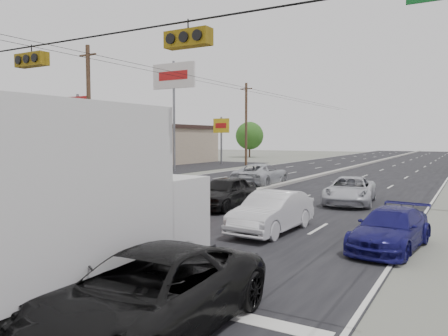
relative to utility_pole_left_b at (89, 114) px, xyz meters
The scene contains 21 objects.
ground 20.18m from the utility_pole_left_b, 50.19° to the right, with size 200.00×200.00×0.00m, color #606356.
road_surface 20.18m from the utility_pole_left_b, 50.19° to the left, with size 20.00×160.00×0.02m, color black.
center_median 20.16m from the utility_pole_left_b, 50.19° to the left, with size 0.50×160.00×0.20m, color gray.
strip_mall 17.03m from the utility_pole_left_b, 143.47° to the left, with size 12.00×42.00×4.60m, color tan.
parking_lot 12.10m from the utility_pole_left_b, 114.23° to the left, with size 10.00×42.00×0.02m, color black.
utility_pole_left_b is the anchor object (origin of this frame).
utility_pole_left_c 25.00m from the utility_pole_left_b, 90.00° to the left, with size 1.60×0.30×10.00m.
traffic_signals 20.45m from the utility_pole_left_b, 47.18° to the right, with size 25.00×0.30×0.54m.
pole_sign_mid 5.41m from the utility_pole_left_b, 146.31° to the left, with size 2.60×0.25×7.00m.
pole_sign_billboard 13.68m from the utility_pole_left_b, 98.75° to the left, with size 5.00×0.25×11.00m.
pole_sign_far 25.25m from the utility_pole_left_b, 97.97° to the left, with size 2.20×0.25×6.00m.
tree_left_far 46.01m from the utility_pole_left_b, 101.92° to the left, with size 4.80×4.80×6.12m.
box_truck 24.52m from the utility_pole_left_b, 45.14° to the right, with size 2.92×8.01×4.05m.
red_sedan 17.32m from the utility_pole_left_b, 33.89° to the right, with size 1.41×4.03×1.33m, color #A91C0A.
black_suv 26.23m from the utility_pole_left_b, 41.05° to the right, with size 2.40×5.21×1.45m, color black.
queue_car_a 15.26m from the utility_pole_left_b, 18.21° to the right, with size 1.81×4.50×1.53m, color black.
queue_car_b 20.32m from the utility_pole_left_b, 24.80° to the right, with size 1.53×4.38×1.44m, color silver.
queue_car_c 19.30m from the utility_pole_left_b, ahead, with size 2.28×4.94×1.37m, color #B9BBC2.
queue_car_d 24.18m from the utility_pole_left_b, 21.53° to the right, with size 1.72×4.23×1.23m, color #14125A.
oncoming_near 8.22m from the utility_pole_left_b, 12.84° to the right, with size 2.01×4.94×1.43m, color black.
oncoming_far 13.15m from the utility_pole_left_b, 26.65° to the left, with size 2.56×5.54×1.54m, color #ACB0B4.
Camera 1 is at (11.72, -7.60, 3.40)m, focal length 35.00 mm.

